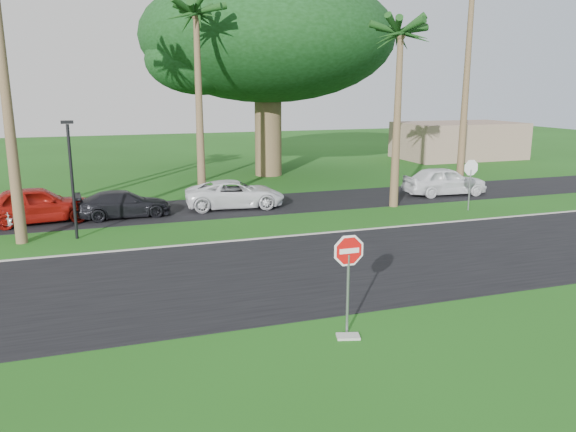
# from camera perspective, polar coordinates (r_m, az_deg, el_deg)

# --- Properties ---
(ground) EXTENTS (120.00, 120.00, 0.00)m
(ground) POSITION_cam_1_polar(r_m,az_deg,el_deg) (16.48, 0.02, -7.90)
(ground) COLOR #1A4B12
(ground) RESTS_ON ground
(road) EXTENTS (120.00, 8.00, 0.02)m
(road) POSITION_cam_1_polar(r_m,az_deg,el_deg) (18.27, -2.00, -5.76)
(road) COLOR black
(road) RESTS_ON ground
(parking_strip) EXTENTS (120.00, 5.00, 0.02)m
(parking_strip) POSITION_cam_1_polar(r_m,az_deg,el_deg) (28.15, -8.15, 0.79)
(parking_strip) COLOR black
(parking_strip) RESTS_ON ground
(curb) EXTENTS (120.00, 0.12, 0.06)m
(curb) POSITION_cam_1_polar(r_m,az_deg,el_deg) (22.01, -5.03, -2.49)
(curb) COLOR gray
(curb) RESTS_ON ground
(stop_sign_near) EXTENTS (1.05, 0.07, 2.62)m
(stop_sign_near) POSITION_cam_1_polar(r_m,az_deg,el_deg) (13.43, 6.16, -4.85)
(stop_sign_near) COLOR gray
(stop_sign_near) RESTS_ON ground
(stop_sign_far) EXTENTS (1.05, 0.07, 2.62)m
(stop_sign_far) POSITION_cam_1_polar(r_m,az_deg,el_deg) (28.52, 18.06, 4.05)
(stop_sign_far) COLOR gray
(stop_sign_far) RESTS_ON ground
(palm_center) EXTENTS (5.00, 5.00, 10.50)m
(palm_center) POSITION_cam_1_polar(r_m,az_deg,el_deg) (29.20, -9.33, 19.25)
(palm_center) COLOR brown
(palm_center) RESTS_ON ground
(palm_right_near) EXTENTS (5.00, 5.00, 9.50)m
(palm_right_near) POSITION_cam_1_polar(r_m,az_deg,el_deg) (28.36, 11.38, 17.39)
(palm_right_near) COLOR brown
(palm_right_near) RESTS_ON ground
(canopy_tree) EXTENTS (16.50, 16.50, 13.12)m
(canopy_tree) POSITION_cam_1_polar(r_m,az_deg,el_deg) (38.32, -2.10, 17.53)
(canopy_tree) COLOR brown
(canopy_tree) RESTS_ON ground
(streetlight_right) EXTENTS (0.45, 0.25, 4.64)m
(streetlight_right) POSITION_cam_1_polar(r_m,az_deg,el_deg) (23.34, -21.14, 4.15)
(streetlight_right) COLOR black
(streetlight_right) RESTS_ON ground
(building_far) EXTENTS (10.00, 6.00, 3.00)m
(building_far) POSITION_cam_1_polar(r_m,az_deg,el_deg) (50.03, 16.92, 7.36)
(building_far) COLOR gray
(building_far) RESTS_ON ground
(car_red) EXTENTS (5.06, 2.60, 1.65)m
(car_red) POSITION_cam_1_polar(r_m,az_deg,el_deg) (27.03, -24.16, 1.04)
(car_red) COLOR maroon
(car_red) RESTS_ON ground
(car_dark) EXTENTS (4.33, 1.99, 1.23)m
(car_dark) POSITION_cam_1_polar(r_m,az_deg,el_deg) (26.90, -16.33, 1.14)
(car_dark) COLOR black
(car_dark) RESTS_ON ground
(car_minivan) EXTENTS (5.10, 2.75, 1.36)m
(car_minivan) POSITION_cam_1_polar(r_m,az_deg,el_deg) (28.00, -5.39, 2.20)
(car_minivan) COLOR white
(car_minivan) RESTS_ON ground
(car_pickup) EXTENTS (4.73, 2.17, 1.57)m
(car_pickup) POSITION_cam_1_polar(r_m,az_deg,el_deg) (32.38, 15.62, 3.42)
(car_pickup) COLOR white
(car_pickup) RESTS_ON ground
(utility_slab) EXTENTS (0.62, 0.48, 0.06)m
(utility_slab) POSITION_cam_1_polar(r_m,az_deg,el_deg) (13.83, 6.12, -12.07)
(utility_slab) COLOR #A8A8A0
(utility_slab) RESTS_ON ground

